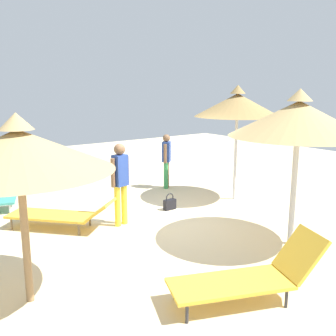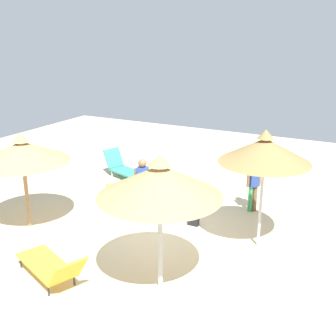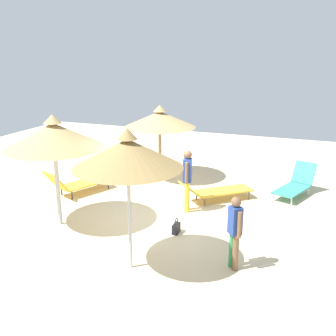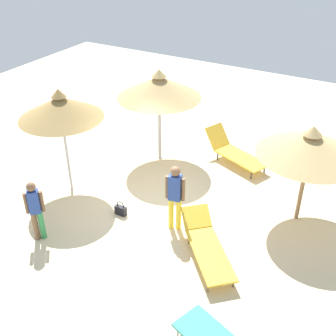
{
  "view_description": "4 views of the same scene",
  "coord_description": "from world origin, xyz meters",
  "px_view_note": "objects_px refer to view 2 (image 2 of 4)",
  "views": [
    {
      "loc": [
        4.7,
        6.43,
        2.92
      ],
      "look_at": [
        -0.4,
        -0.44,
        1.11
      ],
      "focal_mm": 40.97,
      "sensor_mm": 36.0,
      "label": 1
    },
    {
      "loc": [
        -4.89,
        9.02,
        5.13
      ],
      "look_at": [
        0.16,
        -0.73,
        1.54
      ],
      "focal_mm": 45.06,
      "sensor_mm": 36.0,
      "label": 2
    },
    {
      "loc": [
        -9.35,
        -3.91,
        4.41
      ],
      "look_at": [
        -0.37,
        -0.38,
        1.59
      ],
      "focal_mm": 43.35,
      "sensor_mm": 36.0,
      "label": 3
    },
    {
      "loc": [
        4.7,
        -7.68,
        6.77
      ],
      "look_at": [
        0.2,
        0.29,
        1.14
      ],
      "focal_mm": 45.15,
      "sensor_mm": 36.0,
      "label": 4
    }
  ],
  "objects_px": {
    "parasol_umbrella_far_right": "(22,152)",
    "lounge_chair_near_right": "(121,195)",
    "handbag": "(193,220)",
    "lounge_chair_far_left": "(123,167)",
    "person_standing_front": "(143,184)",
    "parasol_umbrella_back": "(265,150)",
    "parasol_umbrella_near_left": "(160,181)",
    "person_standing_center": "(254,183)",
    "lounge_chair_edge": "(52,266)"
  },
  "relations": [
    {
      "from": "lounge_chair_near_right",
      "to": "handbag",
      "type": "distance_m",
      "value": 2.6
    },
    {
      "from": "person_standing_front",
      "to": "handbag",
      "type": "xyz_separation_m",
      "value": [
        -1.47,
        -0.22,
        -0.89
      ]
    },
    {
      "from": "lounge_chair_far_left",
      "to": "person_standing_front",
      "type": "height_order",
      "value": "person_standing_front"
    },
    {
      "from": "parasol_umbrella_back",
      "to": "lounge_chair_near_right",
      "type": "bearing_deg",
      "value": -7.82
    },
    {
      "from": "lounge_chair_near_right",
      "to": "person_standing_center",
      "type": "relative_size",
      "value": 1.33
    },
    {
      "from": "lounge_chair_edge",
      "to": "parasol_umbrella_far_right",
      "type": "bearing_deg",
      "value": -36.36
    },
    {
      "from": "parasol_umbrella_far_right",
      "to": "parasol_umbrella_back",
      "type": "height_order",
      "value": "parasol_umbrella_back"
    },
    {
      "from": "parasol_umbrella_near_left",
      "to": "lounge_chair_far_left",
      "type": "bearing_deg",
      "value": -50.68
    },
    {
      "from": "parasol_umbrella_near_left",
      "to": "lounge_chair_far_left",
      "type": "height_order",
      "value": "parasol_umbrella_near_left"
    },
    {
      "from": "parasol_umbrella_back",
      "to": "parasol_umbrella_near_left",
      "type": "bearing_deg",
      "value": 64.28
    },
    {
      "from": "handbag",
      "to": "person_standing_center",
      "type": "bearing_deg",
      "value": -124.07
    },
    {
      "from": "person_standing_center",
      "to": "lounge_chair_near_right",
      "type": "bearing_deg",
      "value": 20.49
    },
    {
      "from": "lounge_chair_near_right",
      "to": "person_standing_front",
      "type": "xyz_separation_m",
      "value": [
        -1.11,
        0.53,
        0.71
      ]
    },
    {
      "from": "parasol_umbrella_near_left",
      "to": "person_standing_center",
      "type": "relative_size",
      "value": 1.82
    },
    {
      "from": "lounge_chair_near_right",
      "to": "lounge_chair_far_left",
      "type": "relative_size",
      "value": 1.12
    },
    {
      "from": "lounge_chair_edge",
      "to": "person_standing_center",
      "type": "distance_m",
      "value": 6.24
    },
    {
      "from": "parasol_umbrella_near_left",
      "to": "person_standing_front",
      "type": "bearing_deg",
      "value": -53.58
    },
    {
      "from": "parasol_umbrella_near_left",
      "to": "lounge_chair_far_left",
      "type": "distance_m",
      "value": 7.45
    },
    {
      "from": "parasol_umbrella_far_right",
      "to": "lounge_chair_near_right",
      "type": "height_order",
      "value": "parasol_umbrella_far_right"
    },
    {
      "from": "parasol_umbrella_far_right",
      "to": "person_standing_front",
      "type": "xyz_separation_m",
      "value": [
        -2.53,
        -1.87,
        -1.09
      ]
    },
    {
      "from": "parasol_umbrella_back",
      "to": "lounge_chair_near_right",
      "type": "relative_size",
      "value": 1.41
    },
    {
      "from": "lounge_chair_far_left",
      "to": "person_standing_front",
      "type": "distance_m",
      "value": 3.75
    },
    {
      "from": "parasol_umbrella_near_left",
      "to": "parasol_umbrella_far_right",
      "type": "bearing_deg",
      "value": -11.45
    },
    {
      "from": "parasol_umbrella_near_left",
      "to": "lounge_chair_edge",
      "type": "relative_size",
      "value": 1.29
    },
    {
      "from": "parasol_umbrella_near_left",
      "to": "parasol_umbrella_back",
      "type": "xyz_separation_m",
      "value": [
        -1.31,
        -2.72,
        0.11
      ]
    },
    {
      "from": "person_standing_front",
      "to": "lounge_chair_far_left",
      "type": "bearing_deg",
      "value": -47.94
    },
    {
      "from": "lounge_chair_edge",
      "to": "handbag",
      "type": "height_order",
      "value": "lounge_chair_edge"
    },
    {
      "from": "parasol_umbrella_far_right",
      "to": "lounge_chair_far_left",
      "type": "distance_m",
      "value": 4.94
    },
    {
      "from": "parasol_umbrella_near_left",
      "to": "parasol_umbrella_back",
      "type": "height_order",
      "value": "parasol_umbrella_back"
    },
    {
      "from": "parasol_umbrella_far_right",
      "to": "parasol_umbrella_back",
      "type": "xyz_separation_m",
      "value": [
        -5.91,
        -1.78,
        0.35
      ]
    },
    {
      "from": "parasol_umbrella_near_left",
      "to": "parasol_umbrella_far_right",
      "type": "distance_m",
      "value": 4.7
    },
    {
      "from": "lounge_chair_near_right",
      "to": "handbag",
      "type": "height_order",
      "value": "lounge_chair_near_right"
    },
    {
      "from": "lounge_chair_far_left",
      "to": "person_standing_center",
      "type": "distance_m",
      "value": 5.19
    },
    {
      "from": "lounge_chair_near_right",
      "to": "lounge_chair_far_left",
      "type": "xyz_separation_m",
      "value": [
        1.37,
        -2.22,
        0.05
      ]
    },
    {
      "from": "parasol_umbrella_near_left",
      "to": "person_standing_center",
      "type": "xyz_separation_m",
      "value": [
        -0.55,
        -4.72,
        -1.47
      ]
    },
    {
      "from": "parasol_umbrella_near_left",
      "to": "parasol_umbrella_far_right",
      "type": "height_order",
      "value": "parasol_umbrella_near_left"
    },
    {
      "from": "lounge_chair_far_left",
      "to": "person_standing_center",
      "type": "height_order",
      "value": "person_standing_center"
    },
    {
      "from": "parasol_umbrella_back",
      "to": "person_standing_front",
      "type": "bearing_deg",
      "value": -1.52
    },
    {
      "from": "lounge_chair_near_right",
      "to": "person_standing_center",
      "type": "xyz_separation_m",
      "value": [
        -3.73,
        -1.39,
        0.57
      ]
    },
    {
      "from": "person_standing_front",
      "to": "lounge_chair_near_right",
      "type": "bearing_deg",
      "value": -25.44
    },
    {
      "from": "person_standing_center",
      "to": "lounge_chair_far_left",
      "type": "bearing_deg",
      "value": -9.2
    },
    {
      "from": "lounge_chair_near_right",
      "to": "person_standing_front",
      "type": "distance_m",
      "value": 1.42
    },
    {
      "from": "parasol_umbrella_back",
      "to": "person_standing_center",
      "type": "relative_size",
      "value": 1.87
    },
    {
      "from": "person_standing_center",
      "to": "parasol_umbrella_near_left",
      "type": "bearing_deg",
      "value": 83.33
    },
    {
      "from": "parasol_umbrella_near_left",
      "to": "person_standing_center",
      "type": "bearing_deg",
      "value": -96.67
    },
    {
      "from": "parasol_umbrella_back",
      "to": "lounge_chair_edge",
      "type": "xyz_separation_m",
      "value": [
        3.43,
        3.61,
        -2.09
      ]
    },
    {
      "from": "lounge_chair_far_left",
      "to": "handbag",
      "type": "relative_size",
      "value": 4.6
    },
    {
      "from": "parasol_umbrella_far_right",
      "to": "lounge_chair_far_left",
      "type": "relative_size",
      "value": 1.38
    },
    {
      "from": "person_standing_center",
      "to": "lounge_chair_edge",
      "type": "bearing_deg",
      "value": 64.53
    },
    {
      "from": "lounge_chair_edge",
      "to": "lounge_chair_far_left",
      "type": "bearing_deg",
      "value": -69.38
    }
  ]
}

